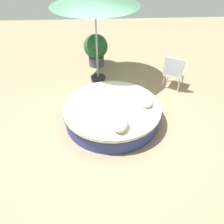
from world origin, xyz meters
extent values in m
plane|color=#9E8466|center=(0.00, 0.00, 0.00)|extent=(16.00, 16.00, 0.00)
cylinder|color=navy|center=(0.00, 0.00, 0.18)|extent=(2.19, 2.19, 0.35)
cylinder|color=black|center=(0.00, 0.00, 0.35)|extent=(2.27, 2.27, 0.02)
cylinder|color=beige|center=(0.00, 0.00, 0.39)|extent=(2.26, 2.26, 0.08)
ellipsoid|color=beige|center=(0.73, 0.11, 0.54)|extent=(0.52, 0.35, 0.21)
ellipsoid|color=white|center=(-0.05, 0.78, 0.51)|extent=(0.48, 0.29, 0.15)
cylinder|color=#B7B7BC|center=(-1.74, 1.77, 0.21)|extent=(0.04, 0.04, 0.42)
cylinder|color=#B7B7BC|center=(-1.51, 2.14, 0.21)|extent=(0.04, 0.04, 0.42)
cylinder|color=#B7B7BC|center=(-1.38, 1.54, 0.21)|extent=(0.04, 0.04, 0.42)
cylinder|color=#B7B7BC|center=(-1.15, 1.92, 0.21)|extent=(0.04, 0.04, 0.42)
cube|color=white|center=(-1.44, 1.84, 0.45)|extent=(0.70, 0.71, 0.06)
cube|color=#B7B7BC|center=(-1.26, 1.72, 0.73)|extent=(0.33, 0.47, 0.50)
cylinder|color=#262628|center=(-2.00, -0.31, 0.04)|extent=(0.44, 0.44, 0.08)
cylinder|color=#99999E|center=(-2.00, -0.31, 1.25)|extent=(0.05, 0.05, 2.51)
cylinder|color=#4C4C51|center=(-2.94, -0.36, 0.16)|extent=(0.50, 0.50, 0.33)
sphere|color=#23562D|center=(-2.94, -0.36, 0.65)|extent=(0.77, 0.77, 0.77)
camera|label=1|loc=(4.35, -0.25, 3.67)|focal=37.97mm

